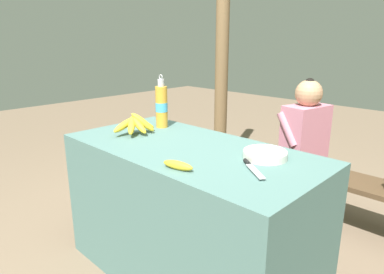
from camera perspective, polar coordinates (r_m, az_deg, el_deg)
The scene contains 10 objects.
ground_plane at distance 2.19m, azimuth -0.49°, elevation -21.68°, with size 12.00×12.00×0.00m, color #75604C.
market_counter at distance 1.98m, azimuth -0.52°, elevation -12.61°, with size 1.43×0.70×0.79m.
banana_bunch_ripe at distance 2.08m, azimuth -9.45°, elevation 2.16°, with size 0.16×0.29×0.14m.
serving_bowl at distance 1.68m, azimuth 12.09°, elevation -2.77°, with size 0.21×0.21×0.04m.
water_bottle at distance 2.22m, azimuth -5.10°, elevation 5.17°, with size 0.08×0.08×0.34m.
loose_banana_front at distance 1.51m, azimuth -2.38°, elevation -4.72°, with size 0.16×0.07×0.04m.
knife at distance 1.54m, azimuth 9.74°, elevation -4.84°, with size 0.20×0.15×0.02m.
wooden_bench at distance 2.79m, azimuth 19.48°, elevation -6.09°, with size 1.84×0.32×0.39m.
seated_vendor at distance 2.73m, azimuth 17.51°, elevation -0.22°, with size 0.45×0.42×1.08m.
support_post_near at distance 3.37m, azimuth 5.04°, elevation 14.70°, with size 0.13×0.13×2.54m.
Camera 1 is at (1.22, -1.23, 1.34)m, focal length 32.00 mm.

